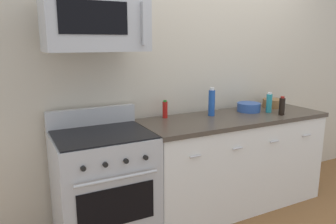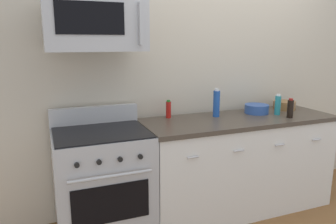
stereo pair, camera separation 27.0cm
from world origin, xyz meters
name	(u,v)px [view 1 (the left image)]	position (x,y,z in m)	size (l,w,h in m)	color
ground_plane	(231,203)	(0.00, 0.00, 0.00)	(5.95, 5.95, 0.00)	brown
back_wall	(211,68)	(0.00, 0.41, 1.35)	(4.96, 0.10, 2.70)	beige
counter_unit	(233,161)	(0.00, 0.00, 0.46)	(1.87, 0.66, 0.92)	white
range_oven	(104,187)	(-1.31, 0.00, 0.47)	(0.76, 0.69, 1.07)	#B7BABF
microwave	(95,24)	(-1.31, 0.05, 1.75)	(0.74, 0.44, 0.40)	#B7BABF
bottle_soda_blue	(212,102)	(-0.19, 0.12, 1.05)	(0.06, 0.06, 0.27)	#1E4CA5
bottle_soy_sauce_dark	(282,106)	(0.44, -0.17, 1.01)	(0.06, 0.06, 0.18)	black
bottle_dish_soap	(269,103)	(0.41, -0.02, 1.02)	(0.06, 0.06, 0.20)	teal
bottle_hot_sauce_red	(165,109)	(-0.63, 0.24, 1.00)	(0.05, 0.05, 0.17)	#B21914
bowl_wooden_salad	(273,103)	(0.65, 0.15, 0.97)	(0.23, 0.23, 0.09)	brown
bowl_blue_mixing	(249,107)	(0.26, 0.10, 0.97)	(0.24, 0.24, 0.09)	#2D519E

